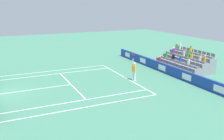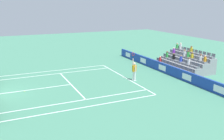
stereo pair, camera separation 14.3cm
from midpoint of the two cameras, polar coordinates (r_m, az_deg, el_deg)
The scene contains 12 objects.
line_baseline at distance 25.18m, azimuth 2.67°, elevation -1.63°, with size 10.97×0.10×0.01m, color white.
line_service at distance 23.25m, azimuth -9.42°, elevation -3.24°, with size 8.23×0.10×0.01m, color white.
line_centre_service at distance 22.67m, azimuth -17.24°, elevation -4.20°, with size 0.10×6.40×0.01m, color white.
line_singles_sideline_left at distance 26.99m, azimuth -12.75°, elevation -0.87°, with size 0.10×11.89×0.01m, color white.
line_singles_sideline_right at distance 19.41m, azimuth -7.37°, elevation -6.86°, with size 0.10×11.89×0.01m, color white.
line_doubles_sideline_left at distance 28.28m, azimuth -13.36°, elevation -0.18°, with size 0.10×11.89×0.01m, color white.
line_doubles_sideline_right at distance 18.20m, azimuth -6.03°, elevation -8.32°, with size 0.10×11.89×0.01m, color white.
line_centre_mark at distance 25.14m, azimuth 2.47°, elevation -1.66°, with size 0.10×0.20×0.01m, color white.
sponsor_barrier at distance 27.43m, azimuth 11.24°, elevation 0.54°, with size 19.26×0.22×0.99m.
tennis_player at distance 23.91m, azimuth 4.85°, elevation -0.11°, with size 0.53×0.39×2.85m.
stadium_stand at distance 29.20m, azimuth 15.93°, elevation 1.51°, with size 6.20×3.80×2.63m.
loose_tennis_ball at distance 22.29m, azimuth -19.30°, elevation -4.61°, with size 0.07×0.07×0.07m, color #D1E533.
Camera 1 is at (-21.33, -0.55, 7.14)m, focal length 40.47 mm.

